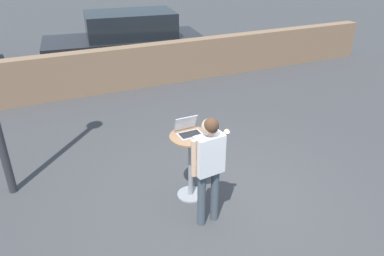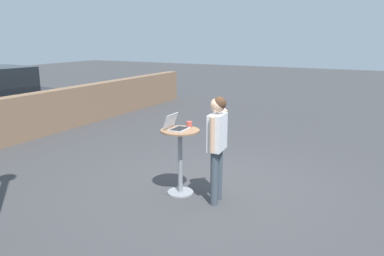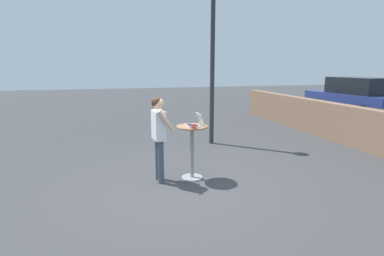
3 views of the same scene
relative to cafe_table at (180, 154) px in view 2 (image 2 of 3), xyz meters
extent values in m
plane|color=#3D3D3F|center=(0.36, -0.34, -0.64)|extent=(50.00, 50.00, 0.00)
cylinder|color=gray|center=(0.00, 0.00, -0.63)|extent=(0.40, 0.40, 0.03)
cylinder|color=gray|center=(0.00, 0.00, -0.13)|extent=(0.07, 0.07, 0.97)
cylinder|color=#8C6647|center=(0.00, 0.00, 0.37)|extent=(0.59, 0.59, 0.02)
cube|color=#B7BABF|center=(0.00, 0.01, 0.39)|extent=(0.34, 0.23, 0.02)
cube|color=black|center=(0.00, 0.01, 0.40)|extent=(0.30, 0.18, 0.00)
cube|color=#B7BABF|center=(0.00, 0.16, 0.50)|extent=(0.33, 0.09, 0.22)
cube|color=white|center=(0.00, 0.16, 0.50)|extent=(0.31, 0.08, 0.19)
cylinder|color=#C14C42|center=(0.23, -0.03, 0.42)|extent=(0.09, 0.09, 0.08)
torus|color=#C14C42|center=(0.29, -0.03, 0.42)|extent=(0.04, 0.01, 0.04)
cylinder|color=#424C56|center=(-0.13, -0.63, -0.24)|extent=(0.11, 0.11, 0.80)
cylinder|color=#424C56|center=(0.08, -0.61, -0.24)|extent=(0.11, 0.11, 0.80)
cube|color=silver|center=(-0.02, -0.62, 0.42)|extent=(0.39, 0.22, 0.53)
sphere|color=#DBAD89|center=(-0.02, -0.62, 0.81)|extent=(0.21, 0.21, 0.21)
sphere|color=#472D1E|center=(-0.02, -0.65, 0.84)|extent=(0.19, 0.19, 0.19)
cylinder|color=#DBAD89|center=(-0.24, -0.64, 0.43)|extent=(0.07, 0.07, 0.50)
cylinder|color=#DBAD89|center=(0.19, -0.52, 0.53)|extent=(0.10, 0.31, 0.39)
cylinder|color=black|center=(2.04, 5.39, -0.32)|extent=(0.67, 0.30, 0.65)
cylinder|color=black|center=(2.24, 7.02, -0.32)|extent=(0.67, 0.30, 0.65)
camera|label=1|loc=(-1.87, -4.17, 2.84)|focal=35.00mm
camera|label=2|loc=(-4.73, -2.70, 1.74)|focal=35.00mm
camera|label=3|loc=(5.25, -1.42, 1.46)|focal=28.00mm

